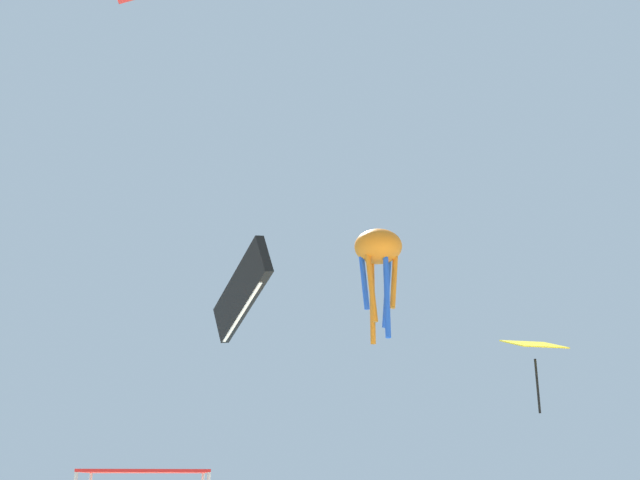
% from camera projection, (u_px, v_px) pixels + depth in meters
% --- Properties ---
extents(canopy_tent, '(2.64, 2.88, 2.39)m').
position_uv_depth(canopy_tent, '(146.00, 476.00, 15.86)').
color(canopy_tent, '#B2B2B7').
rests_on(canopy_tent, ground).
extents(kite_diamond_yellow, '(2.36, 2.29, 3.43)m').
position_uv_depth(kite_diamond_yellow, '(534.00, 348.00, 33.54)').
color(kite_diamond_yellow, yellow).
extents(kite_octopus_orange, '(3.29, 3.29, 6.27)m').
position_uv_depth(kite_octopus_orange, '(378.00, 252.00, 40.77)').
color(kite_octopus_orange, orange).
extents(kite_parafoil_black, '(1.99, 5.64, 3.51)m').
position_uv_depth(kite_parafoil_black, '(241.00, 293.00, 30.19)').
color(kite_parafoil_black, black).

